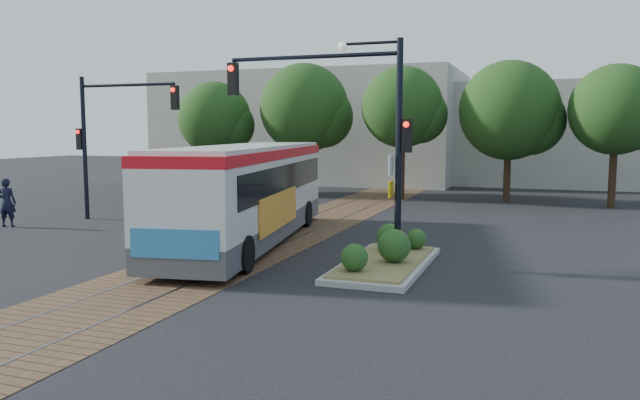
{
  "coord_description": "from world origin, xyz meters",
  "views": [
    {
      "loc": [
        8.84,
        -17.48,
        3.75
      ],
      "look_at": [
        2.28,
        0.7,
        1.6
      ],
      "focal_mm": 35.0,
      "sensor_mm": 36.0,
      "label": 1
    }
  ],
  "objects_px": {
    "signal_pole_left": "(106,128)",
    "officer": "(7,203)",
    "signal_pole_main": "(355,116)",
    "parked_car": "(202,192)",
    "traffic_island": "(387,255)",
    "city_bus": "(248,189)"
  },
  "relations": [
    {
      "from": "signal_pole_main",
      "to": "signal_pole_left",
      "type": "height_order",
      "value": "signal_pole_main"
    },
    {
      "from": "traffic_island",
      "to": "signal_pole_left",
      "type": "distance_m",
      "value": 14.5
    },
    {
      "from": "signal_pole_left",
      "to": "officer",
      "type": "relative_size",
      "value": 3.13
    },
    {
      "from": "signal_pole_main",
      "to": "parked_car",
      "type": "xyz_separation_m",
      "value": [
        -11.16,
        10.61,
        -3.47
      ]
    },
    {
      "from": "officer",
      "to": "parked_car",
      "type": "height_order",
      "value": "officer"
    },
    {
      "from": "traffic_island",
      "to": "signal_pole_left",
      "type": "height_order",
      "value": "signal_pole_left"
    },
    {
      "from": "signal_pole_left",
      "to": "signal_pole_main",
      "type": "bearing_deg",
      "value": -21.45
    },
    {
      "from": "city_bus",
      "to": "officer",
      "type": "bearing_deg",
      "value": 170.56
    },
    {
      "from": "signal_pole_main",
      "to": "traffic_island",
      "type": "bearing_deg",
      "value": -5.36
    },
    {
      "from": "signal_pole_main",
      "to": "signal_pole_left",
      "type": "bearing_deg",
      "value": 158.55
    },
    {
      "from": "parked_car",
      "to": "traffic_island",
      "type": "bearing_deg",
      "value": -148.04
    },
    {
      "from": "signal_pole_left",
      "to": "parked_car",
      "type": "height_order",
      "value": "signal_pole_left"
    },
    {
      "from": "traffic_island",
      "to": "signal_pole_main",
      "type": "height_order",
      "value": "signal_pole_main"
    },
    {
      "from": "officer",
      "to": "traffic_island",
      "type": "bearing_deg",
      "value": 149.98
    },
    {
      "from": "officer",
      "to": "signal_pole_main",
      "type": "bearing_deg",
      "value": 149.85
    },
    {
      "from": "traffic_island",
      "to": "signal_pole_left",
      "type": "relative_size",
      "value": 0.87
    },
    {
      "from": "traffic_island",
      "to": "signal_pole_main",
      "type": "xyz_separation_m",
      "value": [
        -0.96,
        0.09,
        3.83
      ]
    },
    {
      "from": "parked_car",
      "to": "officer",
      "type": "bearing_deg",
      "value": 140.69
    },
    {
      "from": "signal_pole_main",
      "to": "officer",
      "type": "relative_size",
      "value": 3.13
    },
    {
      "from": "signal_pole_left",
      "to": "officer",
      "type": "height_order",
      "value": "signal_pole_left"
    },
    {
      "from": "city_bus",
      "to": "traffic_island",
      "type": "relative_size",
      "value": 2.4
    },
    {
      "from": "city_bus",
      "to": "parked_car",
      "type": "bearing_deg",
      "value": 118.85
    }
  ]
}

